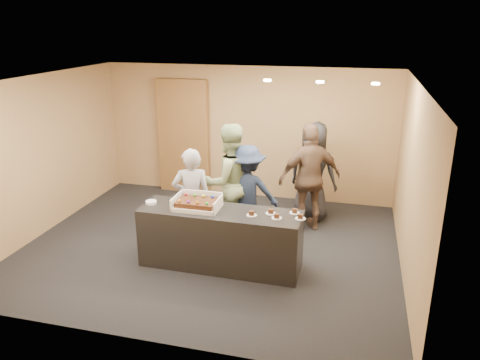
{
  "coord_description": "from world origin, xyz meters",
  "views": [
    {
      "loc": [
        2.2,
        -6.63,
        3.54
      ],
      "look_at": [
        0.5,
        0.0,
        1.2
      ],
      "focal_mm": 35.0,
      "sensor_mm": 36.0,
      "label": 1
    }
  ],
  "objects_px": {
    "person_sage_man": "(229,182)",
    "cake_box": "(198,205)",
    "person_dark_suit": "(313,171)",
    "plate_stack": "(151,202)",
    "sheet_cake": "(197,202)",
    "person_server_grey": "(192,200)",
    "serving_counter": "(220,238)",
    "person_navy_man": "(247,193)",
    "person_brown_extra": "(310,178)",
    "storage_cabinet": "(184,137)"
  },
  "relations": [
    {
      "from": "plate_stack",
      "to": "person_navy_man",
      "type": "xyz_separation_m",
      "value": [
        1.25,
        1.04,
        -0.11
      ]
    },
    {
      "from": "sheet_cake",
      "to": "storage_cabinet",
      "type": "bearing_deg",
      "value": 114.17
    },
    {
      "from": "plate_stack",
      "to": "cake_box",
      "type": "bearing_deg",
      "value": 1.14
    },
    {
      "from": "plate_stack",
      "to": "person_server_grey",
      "type": "height_order",
      "value": "person_server_grey"
    },
    {
      "from": "serving_counter",
      "to": "plate_stack",
      "type": "xyz_separation_m",
      "value": [
        -1.1,
        0.01,
        0.47
      ]
    },
    {
      "from": "plate_stack",
      "to": "person_dark_suit",
      "type": "distance_m",
      "value": 3.1
    },
    {
      "from": "person_navy_man",
      "to": "person_dark_suit",
      "type": "xyz_separation_m",
      "value": [
        0.97,
        1.13,
        0.1
      ]
    },
    {
      "from": "sheet_cake",
      "to": "person_server_grey",
      "type": "height_order",
      "value": "person_server_grey"
    },
    {
      "from": "person_navy_man",
      "to": "plate_stack",
      "type": "bearing_deg",
      "value": 25.87
    },
    {
      "from": "serving_counter",
      "to": "plate_stack",
      "type": "distance_m",
      "value": 1.19
    },
    {
      "from": "person_server_grey",
      "to": "person_brown_extra",
      "type": "bearing_deg",
      "value": -165.67
    },
    {
      "from": "serving_counter",
      "to": "plate_stack",
      "type": "relative_size",
      "value": 14.42
    },
    {
      "from": "cake_box",
      "to": "sheet_cake",
      "type": "bearing_deg",
      "value": -90.91
    },
    {
      "from": "serving_counter",
      "to": "person_sage_man",
      "type": "xyz_separation_m",
      "value": [
        -0.16,
        1.04,
        0.54
      ]
    },
    {
      "from": "person_sage_man",
      "to": "cake_box",
      "type": "bearing_deg",
      "value": 39.22
    },
    {
      "from": "person_server_grey",
      "to": "person_sage_man",
      "type": "distance_m",
      "value": 0.75
    },
    {
      "from": "person_server_grey",
      "to": "person_navy_man",
      "type": "relative_size",
      "value": 1.03
    },
    {
      "from": "cake_box",
      "to": "person_server_grey",
      "type": "distance_m",
      "value": 0.5
    },
    {
      "from": "plate_stack",
      "to": "person_sage_man",
      "type": "distance_m",
      "value": 1.39
    },
    {
      "from": "serving_counter",
      "to": "person_brown_extra",
      "type": "xyz_separation_m",
      "value": [
        1.12,
        1.66,
        0.51
      ]
    },
    {
      "from": "plate_stack",
      "to": "person_dark_suit",
      "type": "xyz_separation_m",
      "value": [
        2.22,
        2.16,
        -0.0
      ]
    },
    {
      "from": "storage_cabinet",
      "to": "person_brown_extra",
      "type": "xyz_separation_m",
      "value": [
        2.82,
        -1.33,
        -0.25
      ]
    },
    {
      "from": "cake_box",
      "to": "person_brown_extra",
      "type": "distance_m",
      "value": 2.2
    },
    {
      "from": "sheet_cake",
      "to": "person_brown_extra",
      "type": "bearing_deg",
      "value": 48.31
    },
    {
      "from": "storage_cabinet",
      "to": "person_server_grey",
      "type": "xyz_separation_m",
      "value": [
        1.09,
        -2.54,
        -0.36
      ]
    },
    {
      "from": "cake_box",
      "to": "person_server_grey",
      "type": "relative_size",
      "value": 0.4
    },
    {
      "from": "sheet_cake",
      "to": "person_sage_man",
      "type": "xyz_separation_m",
      "value": [
        0.2,
        1.04,
        -0.01
      ]
    },
    {
      "from": "sheet_cake",
      "to": "plate_stack",
      "type": "relative_size",
      "value": 3.45
    },
    {
      "from": "plate_stack",
      "to": "person_brown_extra",
      "type": "distance_m",
      "value": 2.77
    },
    {
      "from": "person_server_grey",
      "to": "person_sage_man",
      "type": "relative_size",
      "value": 0.85
    },
    {
      "from": "serving_counter",
      "to": "storage_cabinet",
      "type": "bearing_deg",
      "value": 120.41
    },
    {
      "from": "cake_box",
      "to": "person_sage_man",
      "type": "distance_m",
      "value": 1.03
    },
    {
      "from": "serving_counter",
      "to": "cake_box",
      "type": "height_order",
      "value": "cake_box"
    },
    {
      "from": "cake_box",
      "to": "person_navy_man",
      "type": "xyz_separation_m",
      "value": [
        0.51,
        1.02,
        -0.13
      ]
    },
    {
      "from": "person_brown_extra",
      "to": "person_dark_suit",
      "type": "height_order",
      "value": "person_brown_extra"
    },
    {
      "from": "person_dark_suit",
      "to": "serving_counter",
      "type": "bearing_deg",
      "value": 79.06
    },
    {
      "from": "person_server_grey",
      "to": "sheet_cake",
      "type": "bearing_deg",
      "value": 98.04
    },
    {
      "from": "plate_stack",
      "to": "person_sage_man",
      "type": "bearing_deg",
      "value": 47.6
    },
    {
      "from": "person_navy_man",
      "to": "storage_cabinet",
      "type": "bearing_deg",
      "value": -60.22
    },
    {
      "from": "storage_cabinet",
      "to": "plate_stack",
      "type": "distance_m",
      "value": 3.05
    },
    {
      "from": "storage_cabinet",
      "to": "serving_counter",
      "type": "bearing_deg",
      "value": -60.42
    },
    {
      "from": "person_navy_man",
      "to": "person_brown_extra",
      "type": "height_order",
      "value": "person_brown_extra"
    },
    {
      "from": "sheet_cake",
      "to": "plate_stack",
      "type": "bearing_deg",
      "value": 179.22
    },
    {
      "from": "cake_box",
      "to": "person_navy_man",
      "type": "distance_m",
      "value": 1.15
    },
    {
      "from": "person_dark_suit",
      "to": "plate_stack",
      "type": "bearing_deg",
      "value": 60.64
    },
    {
      "from": "serving_counter",
      "to": "plate_stack",
      "type": "bearing_deg",
      "value": -179.7
    },
    {
      "from": "person_navy_man",
      "to": "person_brown_extra",
      "type": "xyz_separation_m",
      "value": [
        0.97,
        0.61,
        0.14
      ]
    },
    {
      "from": "sheet_cake",
      "to": "person_navy_man",
      "type": "bearing_deg",
      "value": 64.11
    },
    {
      "from": "person_brown_extra",
      "to": "sheet_cake",
      "type": "bearing_deg",
      "value": 19.4
    },
    {
      "from": "person_server_grey",
      "to": "person_brown_extra",
      "type": "relative_size",
      "value": 0.88
    }
  ]
}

